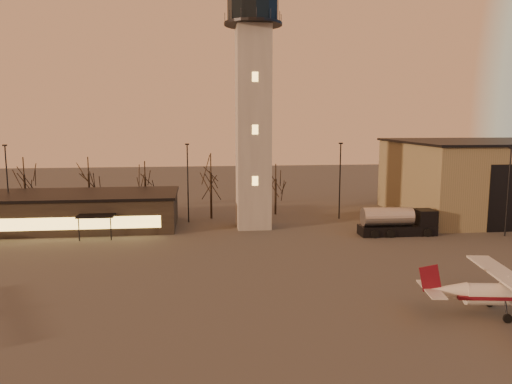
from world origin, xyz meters
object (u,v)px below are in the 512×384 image
hangar (509,178)px  cessna_front (506,298)px  terminal (72,211)px  control_tower (253,93)px  fuel_truck (397,224)px

hangar → cessna_front: bearing=-123.2°
terminal → cessna_front: size_ratio=2.00×
control_tower → terminal: size_ratio=1.28×
control_tower → terminal: 26.24m
cessna_front → hangar: bearing=65.9°
fuel_truck → cessna_front: bearing=-93.8°
terminal → cessna_front: 47.94m
control_tower → terminal: (-21.99, 1.98, -14.17)m
terminal → fuel_truck: (37.96, -7.98, -0.88)m
terminal → fuel_truck: terminal is taller
terminal → control_tower: bearing=-5.1°
cessna_front → fuel_truck: size_ratio=1.45×
control_tower → cessna_front: control_tower is taller
control_tower → hangar: (36.00, 3.98, -11.17)m
control_tower → cessna_front: bearing=-64.5°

